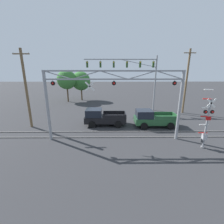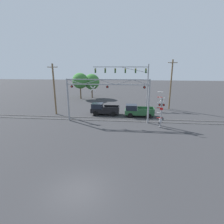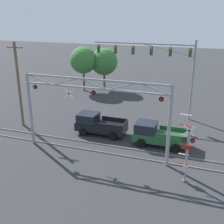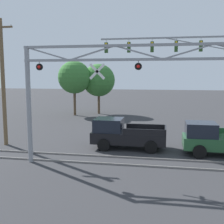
# 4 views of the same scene
# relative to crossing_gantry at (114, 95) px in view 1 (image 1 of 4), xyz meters

# --- Properties ---
(rail_track_near) EXTENTS (80.00, 0.08, 0.10)m
(rail_track_near) POSITION_rel_crossing_gantry_xyz_m (0.01, 0.28, -4.42)
(rail_track_near) COLOR gray
(rail_track_near) RESTS_ON ground_plane
(rail_track_far) EXTENTS (80.00, 0.08, 0.10)m
(rail_track_far) POSITION_rel_crossing_gantry_xyz_m (0.01, 1.72, -4.42)
(rail_track_far) COLOR gray
(rail_track_far) RESTS_ON ground_plane
(crossing_gantry) EXTENTS (12.83, 0.29, 6.68)m
(crossing_gantry) POSITION_rel_crossing_gantry_xyz_m (0.00, 0.00, 0.00)
(crossing_gantry) COLOR gray
(crossing_gantry) RESTS_ON ground_plane
(crossing_signal_mast) EXTENTS (1.14, 0.35, 5.20)m
(crossing_signal_mast) POSITION_rel_crossing_gantry_xyz_m (7.85, -1.88, -2.33)
(crossing_signal_mast) COLOR gray
(crossing_signal_mast) RESTS_ON ground_plane
(traffic_signal_span) EXTENTS (11.73, 0.39, 8.98)m
(traffic_signal_span) POSITION_rel_crossing_gantry_xyz_m (3.75, 11.28, 2.02)
(traffic_signal_span) COLOR gray
(traffic_signal_span) RESTS_ON ground_plane
(pickup_truck_lead) EXTENTS (5.07, 2.33, 2.07)m
(pickup_truck_lead) POSITION_rel_crossing_gantry_xyz_m (-1.30, 4.07, -3.46)
(pickup_truck_lead) COLOR black
(pickup_truck_lead) RESTS_ON ground_plane
(pickup_truck_following) EXTENTS (4.99, 2.33, 2.07)m
(pickup_truck_following) POSITION_rel_crossing_gantry_xyz_m (4.81, 3.51, -3.46)
(pickup_truck_following) COLOR #23512D
(pickup_truck_following) RESTS_ON ground_plane
(utility_pole_left) EXTENTS (1.80, 0.28, 8.98)m
(utility_pole_left) POSITION_rel_crossing_gantry_xyz_m (-9.96, 3.48, 0.17)
(utility_pole_left) COLOR brown
(utility_pole_left) RESTS_ON ground_plane
(utility_pole_right) EXTENTS (1.80, 0.28, 9.79)m
(utility_pole_right) POSITION_rel_crossing_gantry_xyz_m (11.48, 9.70, 0.58)
(utility_pole_right) COLOR brown
(utility_pole_right) RESTS_ON ground_plane
(background_tree_beyond_span) EXTENTS (4.08, 4.08, 6.84)m
(background_tree_beyond_span) POSITION_rel_crossing_gantry_xyz_m (-9.70, 18.97, 0.32)
(background_tree_beyond_span) COLOR brown
(background_tree_beyond_span) RESTS_ON ground_plane
(background_tree_far_left_verge) EXTENTS (4.23, 4.23, 6.52)m
(background_tree_far_left_verge) POSITION_rel_crossing_gantry_xyz_m (-7.02, 20.93, -0.07)
(background_tree_far_left_verge) COLOR brown
(background_tree_far_left_verge) RESTS_ON ground_plane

